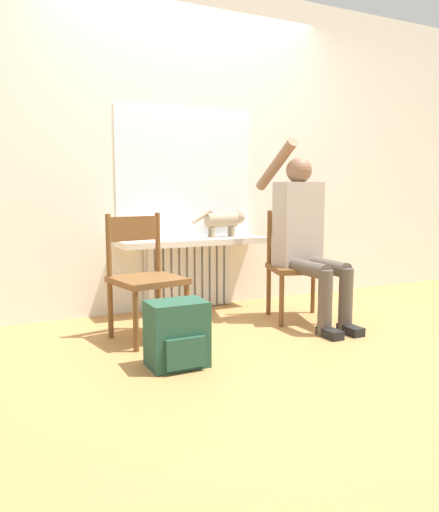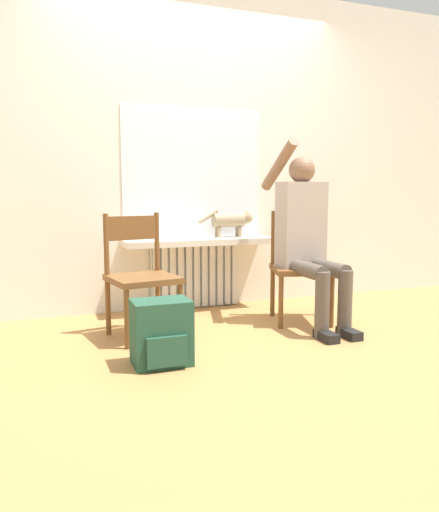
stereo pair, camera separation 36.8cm
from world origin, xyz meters
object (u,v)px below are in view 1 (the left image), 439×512
Objects in this scene: chair_left at (145,275)px; cat at (225,220)px; person at (305,233)px; chair_right at (297,264)px; backpack at (177,334)px.

chair_left is 1.16m from cat.
person is 0.80m from cat.
chair_right is at bearing 84.31° from person.
cat is at bearing 53.17° from backpack.
backpack is (-0.93, -1.24, -0.56)m from cat.
chair_right is at bearing 26.29° from backpack.
person is 1.42m from backpack.
person is at bearing -67.98° from cat.
chair_left is at bearing -145.70° from cat.
person reaches higher than cat.
person is at bearing 22.14° from backpack.
person reaches higher than chair_left.
backpack is at bearing -101.13° from chair_left.
backpack is at bearing -136.47° from chair_right.
chair_left is at bearing 174.66° from person.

